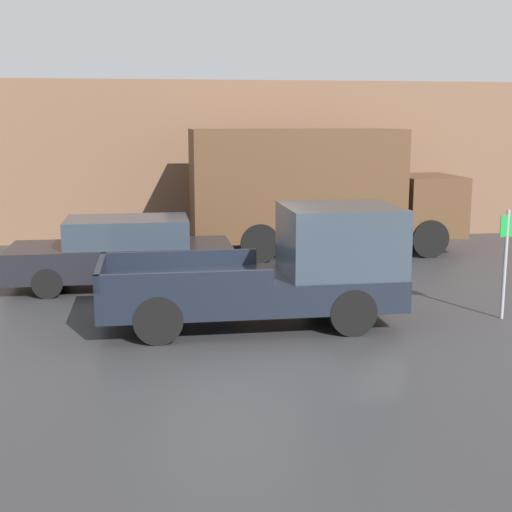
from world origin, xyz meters
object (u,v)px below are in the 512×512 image
pickup_truck (285,269)px  delivery_truck (313,188)px  parking_sign (505,258)px  car (123,252)px

pickup_truck → delivery_truck: delivery_truck is taller
delivery_truck → pickup_truck: bearing=-107.2°
delivery_truck → parking_sign: size_ratio=3.62×
car → parking_sign: bearing=-27.8°
car → delivery_truck: 6.23m
delivery_truck → parking_sign: 7.44m
delivery_truck → parking_sign: delivery_truck is taller
car → delivery_truck: (5.14, 3.35, 1.06)m
pickup_truck → car: 4.60m
car → parking_sign: (7.16, -3.78, 0.39)m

